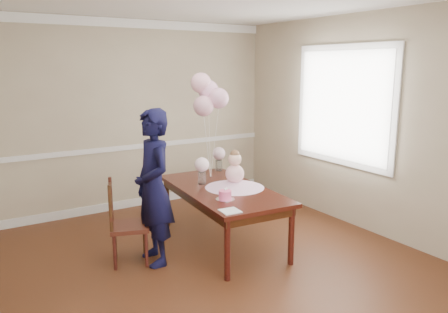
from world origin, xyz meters
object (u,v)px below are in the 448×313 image
dining_table_top (223,190)px  woman (153,188)px  birthday_cake (225,195)px  dining_chair_seat (129,226)px

dining_table_top → woman: bearing=-173.4°
birthday_cake → woman: bearing=151.4°
dining_table_top → woman: 0.88m
dining_table_top → dining_chair_seat: dining_table_top is taller
birthday_cake → dining_chair_seat: (-0.89, 0.49, -0.33)m
dining_chair_seat → woman: bearing=-10.5°
birthday_cake → woman: size_ratio=0.08×
dining_chair_seat → woman: woman is taller
birthday_cake → woman: 0.75m
dining_table_top → birthday_cake: 0.45m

